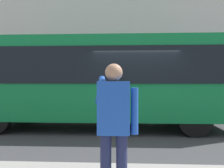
{
  "coord_description": "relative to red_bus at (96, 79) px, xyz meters",
  "views": [
    {
      "loc": [
        0.31,
        7.87,
        1.64
      ],
      "look_at": [
        0.76,
        -0.23,
        1.52
      ],
      "focal_mm": 39.16,
      "sensor_mm": 36.0,
      "label": 1
    }
  ],
  "objects": [
    {
      "name": "building_facade_far",
      "position": [
        -1.33,
        -6.38,
        4.3
      ],
      "size": [
        28.0,
        1.55,
        12.0
      ],
      "color": "beige",
      "rests_on": "ground_plane"
    },
    {
      "name": "red_bus",
      "position": [
        0.0,
        0.0,
        0.0
      ],
      "size": [
        9.05,
        2.54,
        3.08
      ],
      "color": "#0F7238",
      "rests_on": "ground_plane"
    },
    {
      "name": "pedestrian_photographer",
      "position": [
        -0.86,
        5.25,
        -0.54
      ],
      "size": [
        0.53,
        0.52,
        1.7
      ],
      "color": "#1E2347",
      "rests_on": "sidewalk_curb"
    },
    {
      "name": "ground_plane",
      "position": [
        -1.31,
        0.42,
        -1.68
      ],
      "size": [
        60.0,
        60.0,
        0.0
      ],
      "primitive_type": "plane",
      "color": "#38383A"
    }
  ]
}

